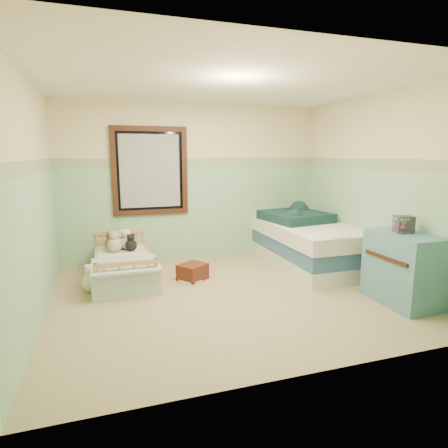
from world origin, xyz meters
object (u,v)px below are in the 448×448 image
object	(u,v)px
toddler_bed_frame	(124,271)
plush_floor_tan	(104,285)
twin_bed_frame	(306,258)
red_pillow	(193,272)
floor_book	(190,281)
dresser	(403,269)
plush_floor_cream	(92,282)

from	to	relation	value
toddler_bed_frame	plush_floor_tan	world-z (taller)	plush_floor_tan
twin_bed_frame	red_pillow	distance (m)	1.85
plush_floor_tan	floor_book	distance (m)	1.13
dresser	red_pillow	size ratio (longest dim) A/B	2.34
red_pillow	floor_book	size ratio (longest dim) A/B	1.27
dresser	floor_book	world-z (taller)	dresser
toddler_bed_frame	twin_bed_frame	distance (m)	2.75
red_pillow	floor_book	xyz separation A→B (m)	(-0.06, -0.10, -0.10)
plush_floor_cream	plush_floor_tan	xyz separation A→B (m)	(0.15, -0.18, 0.01)
plush_floor_cream	twin_bed_frame	bearing A→B (deg)	3.42
red_pillow	floor_book	distance (m)	0.15
twin_bed_frame	dresser	world-z (taller)	dresser
plush_floor_cream	dresser	size ratio (longest dim) A/B	0.29
plush_floor_tan	dresser	xyz separation A→B (m)	(3.30, -1.30, 0.28)
dresser	floor_book	xyz separation A→B (m)	(-2.19, 1.45, -0.40)
toddler_bed_frame	plush_floor_tan	distance (m)	0.65
twin_bed_frame	dresser	bearing A→B (deg)	-80.41
plush_floor_tan	red_pillow	xyz separation A→B (m)	(1.17, 0.25, -0.02)
toddler_bed_frame	dresser	xyz separation A→B (m)	(3.03, -1.89, 0.31)
toddler_bed_frame	twin_bed_frame	xyz separation A→B (m)	(2.74, -0.22, 0.01)
plush_floor_cream	red_pillow	world-z (taller)	plush_floor_cream
toddler_bed_frame	plush_floor_cream	world-z (taller)	plush_floor_cream
floor_book	dresser	bearing A→B (deg)	-41.78
plush_floor_tan	floor_book	world-z (taller)	plush_floor_tan
dresser	red_pillow	bearing A→B (deg)	144.00
twin_bed_frame	toddler_bed_frame	bearing A→B (deg)	175.42
plush_floor_tan	twin_bed_frame	size ratio (longest dim) A/B	0.12
toddler_bed_frame	twin_bed_frame	world-z (taller)	twin_bed_frame
red_pillow	floor_book	world-z (taller)	red_pillow
toddler_bed_frame	floor_book	bearing A→B (deg)	-27.78
plush_floor_cream	red_pillow	distance (m)	1.31
dresser	floor_book	bearing A→B (deg)	146.45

